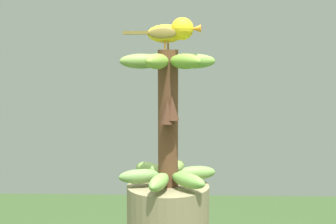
# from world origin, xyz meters

# --- Properties ---
(banana_bunch) EXTENTS (0.26, 0.26, 0.35)m
(banana_bunch) POSITION_xyz_m (-0.00, 0.00, 1.46)
(banana_bunch) COLOR brown
(banana_bunch) RESTS_ON banana_tree
(perched_bird) EXTENTS (0.20, 0.06, 0.08)m
(perched_bird) POSITION_xyz_m (-0.01, 0.01, 1.68)
(perched_bird) COLOR #C68933
(perched_bird) RESTS_ON banana_bunch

